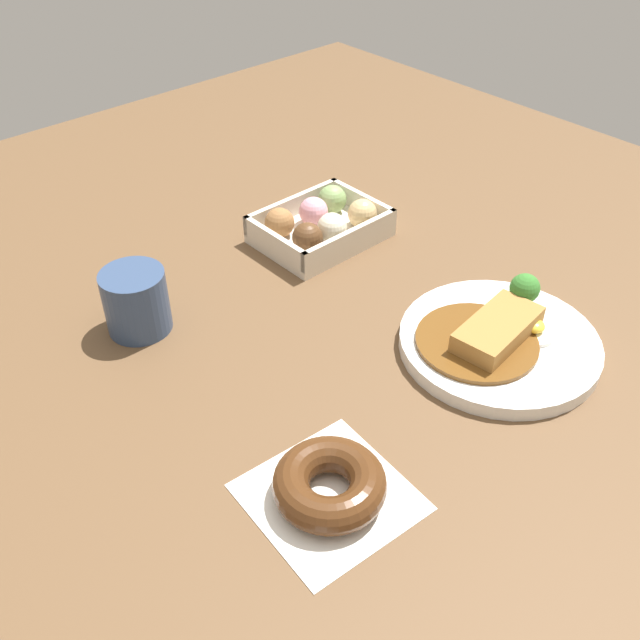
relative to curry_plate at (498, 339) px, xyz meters
name	(u,v)px	position (x,y,z in m)	size (l,w,h in m)	color
ground_plane	(308,338)	(0.15, -0.17, -0.02)	(1.60, 1.60, 0.00)	brown
curry_plate	(498,339)	(0.00, 0.00, 0.00)	(0.24, 0.24, 0.07)	white
donut_box	(321,224)	(-0.01, -0.32, 0.01)	(0.18, 0.13, 0.05)	beige
chocolate_ring_donut	(329,485)	(0.30, 0.03, 0.00)	(0.16, 0.16, 0.04)	white
coffee_mug	(136,301)	(0.29, -0.32, 0.02)	(0.08, 0.08, 0.08)	#33476B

